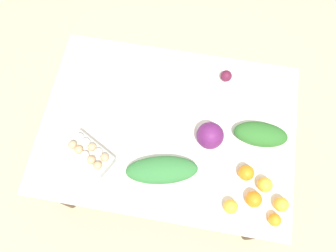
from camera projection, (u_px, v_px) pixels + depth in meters
The scene contains 13 objects.
ground_plane at pixel (168, 162), 2.53m from camera, with size 8.00×8.00×0.00m, color #C6B289.
dining_table at pixel (168, 133), 1.90m from camera, with size 1.40×1.00×0.77m.
cabbage_purple at pixel (210, 136), 1.72m from camera, with size 0.14×0.14×0.14m, color #601E5B.
egg_carton at pixel (90, 152), 1.71m from camera, with size 0.28×0.23×0.09m.
greens_bunch_kale at pixel (162, 170), 1.68m from camera, with size 0.37×0.15×0.09m, color #337538.
greens_bunch_chard at pixel (261, 134), 1.74m from camera, with size 0.29×0.14×0.10m, color #2D6B28.
beet_root at pixel (226, 76), 1.88m from camera, with size 0.07×0.07×0.07m, color #5B1933.
orange_0 at pixel (254, 199), 1.63m from camera, with size 0.08×0.08×0.08m, color orange.
orange_1 at pixel (265, 185), 1.66m from camera, with size 0.08×0.08×0.08m, color #F9A833.
orange_2 at pixel (246, 173), 1.68m from camera, with size 0.08×0.08×0.08m, color orange.
orange_3 at pixel (275, 220), 1.60m from camera, with size 0.06×0.06×0.06m, color orange.
orange_4 at pixel (231, 207), 1.62m from camera, with size 0.07×0.07×0.07m, color #F9A833.
orange_5 at pixel (281, 204), 1.63m from camera, with size 0.07×0.07×0.07m, color #F9A833.
Camera 1 is at (-0.11, 0.62, 2.47)m, focal length 35.00 mm.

